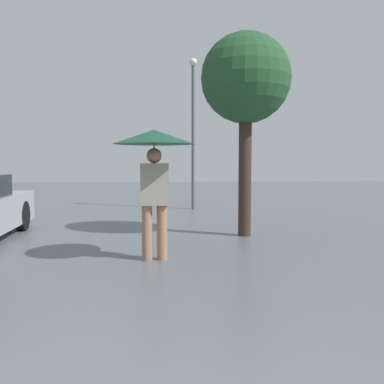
# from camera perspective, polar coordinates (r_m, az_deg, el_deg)

# --- Properties ---
(pedestrian) EXTENTS (1.26, 1.26, 2.02)m
(pedestrian) POSITION_cam_1_polar(r_m,az_deg,el_deg) (6.59, -5.08, 5.14)
(pedestrian) COLOR #9E7051
(pedestrian) RESTS_ON ground_plane
(tree) EXTENTS (1.82, 1.82, 4.12)m
(tree) POSITION_cam_1_polar(r_m,az_deg,el_deg) (8.95, 7.18, 14.50)
(tree) COLOR #38281E
(tree) RESTS_ON ground_plane
(street_lamp) EXTENTS (0.24, 0.24, 4.76)m
(street_lamp) POSITION_cam_1_polar(r_m,az_deg,el_deg) (13.74, 0.15, 9.57)
(street_lamp) COLOR #515456
(street_lamp) RESTS_ON ground_plane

